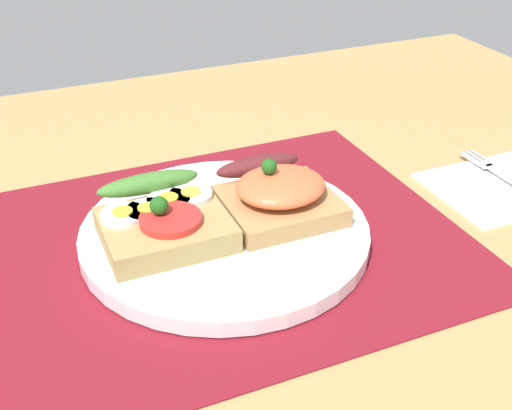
% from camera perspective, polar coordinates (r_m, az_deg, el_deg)
% --- Properties ---
extents(ground_plane, '(1.20, 0.90, 0.03)m').
position_cam_1_polar(ground_plane, '(0.59, -2.67, -4.58)').
color(ground_plane, tan).
extents(placemat, '(0.42, 0.34, 0.00)m').
position_cam_1_polar(placemat, '(0.58, -2.71, -3.18)').
color(placemat, maroon).
rests_on(placemat, ground_plane).
extents(plate, '(0.25, 0.25, 0.01)m').
position_cam_1_polar(plate, '(0.58, -2.73, -2.48)').
color(plate, white).
rests_on(plate, placemat).
extents(sandwich_egg_tomato, '(0.11, 0.10, 0.04)m').
position_cam_1_polar(sandwich_egg_tomato, '(0.56, -8.18, -1.19)').
color(sandwich_egg_tomato, '#A38A52').
rests_on(sandwich_egg_tomato, plate).
extents(sandwich_salmon, '(0.10, 0.10, 0.05)m').
position_cam_1_polar(sandwich_salmon, '(0.59, 1.93, 1.00)').
color(sandwich_salmon, '#AE844F').
rests_on(sandwich_salmon, plate).
extents(napkin, '(0.14, 0.12, 0.01)m').
position_cam_1_polar(napkin, '(0.71, 20.65, 1.60)').
color(napkin, white).
rests_on(napkin, ground_plane).
extents(fork, '(0.02, 0.15, 0.00)m').
position_cam_1_polar(fork, '(0.72, 21.29, 2.08)').
color(fork, '#B7B7BC').
rests_on(fork, napkin).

